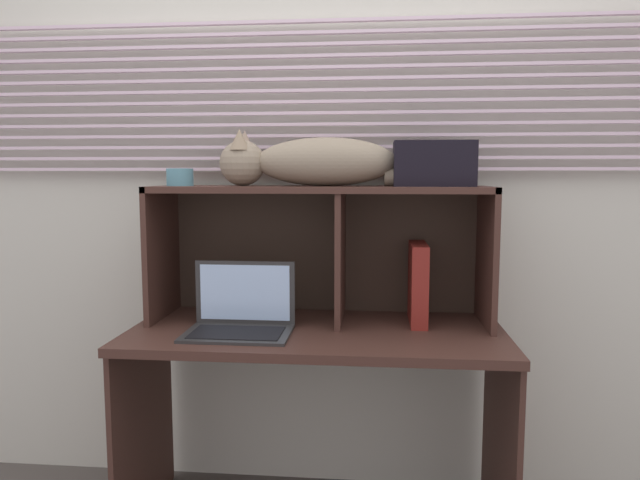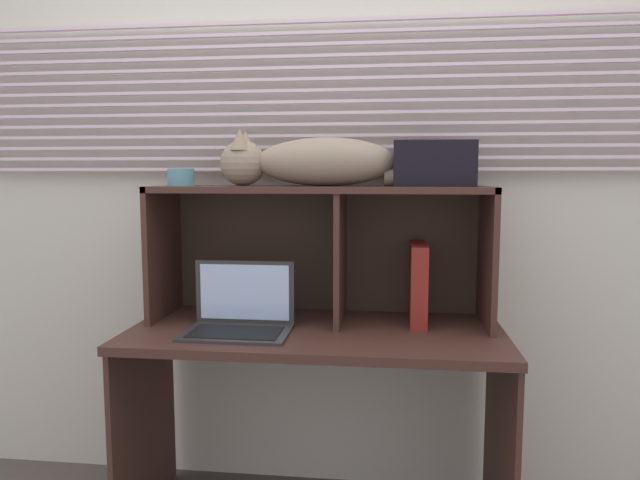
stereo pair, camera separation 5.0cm
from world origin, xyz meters
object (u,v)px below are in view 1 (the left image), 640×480
at_px(cat, 312,162).
at_px(storage_box, 433,164).
at_px(laptop, 240,318).
at_px(small_basket, 180,177).
at_px(binder_upright, 418,283).
at_px(book_stack, 265,311).

bearing_deg(cat, storage_box, 0.00).
relative_size(laptop, small_basket, 3.64).
bearing_deg(small_basket, laptop, -35.42).
height_order(binder_upright, small_basket, small_basket).
xyz_separation_m(binder_upright, book_stack, (-0.55, 0.00, -0.11)).
relative_size(binder_upright, book_stack, 1.23).
bearing_deg(small_basket, book_stack, 0.88).
bearing_deg(storage_box, small_basket, 180.00).
distance_m(cat, storage_box, 0.42).
distance_m(laptop, storage_box, 0.84).
bearing_deg(cat, binder_upright, 0.00).
relative_size(cat, binder_upright, 3.07).
xyz_separation_m(cat, small_basket, (-0.48, 0.00, -0.05)).
relative_size(cat, small_basket, 9.10).
distance_m(cat, small_basket, 0.48).
bearing_deg(cat, book_stack, 178.48).
height_order(laptop, storage_box, storage_box).
distance_m(cat, book_stack, 0.57).
bearing_deg(laptop, cat, 39.45).
height_order(cat, small_basket, cat).
bearing_deg(laptop, binder_upright, 17.06).
bearing_deg(binder_upright, storage_box, 0.00).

